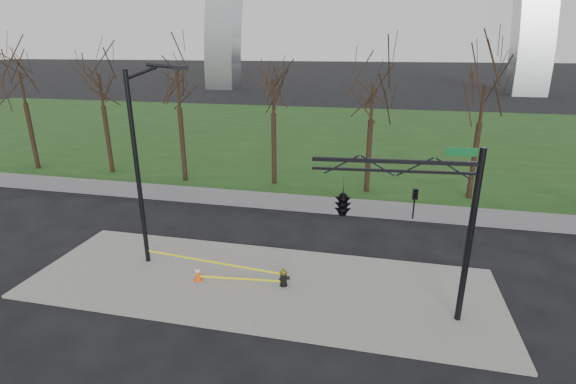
% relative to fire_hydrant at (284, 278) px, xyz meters
% --- Properties ---
extents(ground, '(500.00, 500.00, 0.00)m').
position_rel_fire_hydrant_xyz_m(ground, '(-0.99, 0.03, -0.44)').
color(ground, black).
rests_on(ground, ground).
extents(sidewalk, '(18.00, 6.00, 0.10)m').
position_rel_fire_hydrant_xyz_m(sidewalk, '(-0.99, 0.03, -0.39)').
color(sidewalk, slate).
rests_on(sidewalk, ground).
extents(grass_strip, '(120.00, 40.00, 0.06)m').
position_rel_fire_hydrant_xyz_m(grass_strip, '(-0.99, 30.03, -0.41)').
color(grass_strip, '#1D3E16').
rests_on(grass_strip, ground).
extents(guardrail, '(60.00, 0.30, 0.90)m').
position_rel_fire_hydrant_xyz_m(guardrail, '(-0.99, 8.03, 0.01)').
color(guardrail, '#59595B').
rests_on(guardrail, ground).
extents(tree_row, '(46.96, 4.00, 7.77)m').
position_rel_fire_hydrant_xyz_m(tree_row, '(-0.51, 12.03, 3.45)').
color(tree_row, black).
rests_on(tree_row, ground).
extents(fire_hydrant, '(0.46, 0.31, 0.73)m').
position_rel_fire_hydrant_xyz_m(fire_hydrant, '(0.00, 0.00, 0.00)').
color(fire_hydrant, black).
rests_on(fire_hydrant, sidewalk).
extents(traffic_cone, '(0.39, 0.39, 0.60)m').
position_rel_fire_hydrant_xyz_m(traffic_cone, '(-3.37, -0.36, -0.04)').
color(traffic_cone, '#E7500C').
rests_on(traffic_cone, sidewalk).
extents(street_light, '(2.35, 0.76, 8.21)m').
position_rel_fire_hydrant_xyz_m(street_light, '(-5.90, 0.71, 4.26)').
color(street_light, black).
rests_on(street_light, ground).
extents(traffic_signal_mast, '(5.08, 2.52, 6.00)m').
position_rel_fire_hydrant_xyz_m(traffic_signal_mast, '(2.97, -1.06, 3.71)').
color(traffic_signal_mast, black).
rests_on(traffic_signal_mast, ground).
extents(caution_tape, '(6.11, 1.02, 0.39)m').
position_rel_fire_hydrant_xyz_m(caution_tape, '(-2.58, 0.14, 0.03)').
color(caution_tape, '#F4EC0C').
rests_on(caution_tape, ground).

